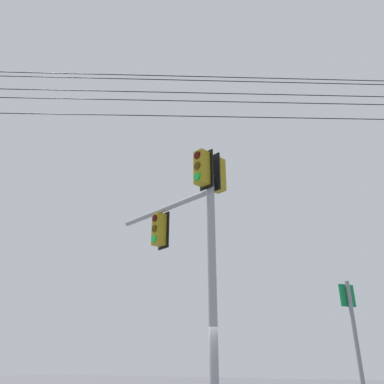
{
  "coord_description": "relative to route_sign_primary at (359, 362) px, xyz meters",
  "views": [
    {
      "loc": [
        3.44,
        -9.18,
        1.93
      ],
      "look_at": [
        0.32,
        -0.46,
        5.9
      ],
      "focal_mm": 35.7,
      "sensor_mm": 36.0,
      "label": 1
    }
  ],
  "objects": [
    {
      "name": "route_sign_primary",
      "position": [
        0.0,
        0.0,
        0.0
      ],
      "size": [
        0.24,
        0.24,
        3.1
      ],
      "color": "slate",
      "rests_on": "ground"
    },
    {
      "name": "overhead_wire_span",
      "position": [
        -3.99,
        0.78,
        6.86
      ],
      "size": [
        26.34,
        11.42,
        2.12
      ],
      "color": "black"
    },
    {
      "name": "signal_mast_assembly",
      "position": [
        -3.26,
        1.53,
        2.93
      ],
      "size": [
        3.59,
        2.14,
        6.79
      ],
      "color": "gray",
      "rests_on": "ground"
    }
  ]
}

